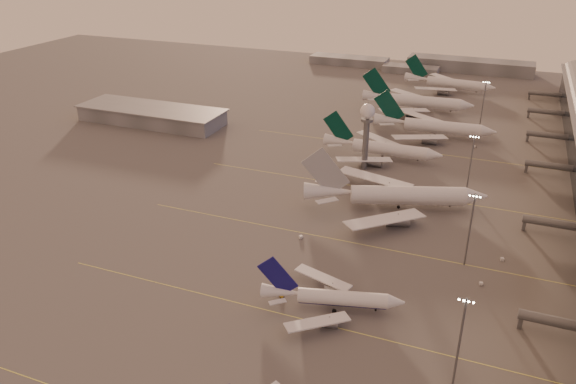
% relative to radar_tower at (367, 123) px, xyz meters
% --- Properties ---
extents(ground, '(700.00, 700.00, 0.00)m').
position_rel_radar_tower_xyz_m(ground, '(-5.00, -120.00, -20.95)').
color(ground, '#545151').
rests_on(ground, ground).
extents(taxiway_markings, '(180.00, 185.25, 0.02)m').
position_rel_radar_tower_xyz_m(taxiway_markings, '(25.00, -64.00, -20.94)').
color(taxiway_markings, '#EBE653').
rests_on(taxiway_markings, ground).
extents(hangar, '(82.00, 27.00, 8.50)m').
position_rel_radar_tower_xyz_m(hangar, '(-125.00, 20.00, -16.63)').
color(hangar, slate).
rests_on(hangar, ground).
extents(radar_tower, '(6.40, 6.40, 31.10)m').
position_rel_radar_tower_xyz_m(radar_tower, '(0.00, 0.00, 0.00)').
color(radar_tower, '#5B5E63').
rests_on(radar_tower, ground).
extents(mast_a, '(3.60, 0.56, 25.00)m').
position_rel_radar_tower_xyz_m(mast_a, '(53.00, -120.00, -7.21)').
color(mast_a, '#5B5E63').
rests_on(mast_a, ground).
extents(mast_b, '(3.60, 0.56, 25.00)m').
position_rel_radar_tower_xyz_m(mast_b, '(50.00, -65.00, -7.21)').
color(mast_b, '#5B5E63').
rests_on(mast_b, ground).
extents(mast_c, '(3.60, 0.56, 25.00)m').
position_rel_radar_tower_xyz_m(mast_c, '(45.00, -10.00, -7.21)').
color(mast_c, '#5B5E63').
rests_on(mast_c, ground).
extents(mast_d, '(3.60, 0.56, 25.00)m').
position_rel_radar_tower_xyz_m(mast_d, '(43.00, 80.00, -7.21)').
color(mast_d, '#5B5E63').
rests_on(mast_d, ground).
extents(distant_horizon, '(165.00, 37.50, 9.00)m').
position_rel_radar_tower_xyz_m(distant_horizon, '(-2.38, 205.14, -17.06)').
color(distant_horizon, slate).
rests_on(distant_horizon, ground).
extents(narrowbody_mid, '(40.26, 31.72, 16.03)m').
position_rel_radar_tower_xyz_m(narrowbody_mid, '(17.78, -102.79, -17.70)').
color(narrowbody_mid, silver).
rests_on(narrowbody_mid, ground).
extents(widebody_white, '(67.27, 53.00, 24.64)m').
position_rel_radar_tower_xyz_m(widebody_white, '(21.11, -34.58, -16.68)').
color(widebody_white, silver).
rests_on(widebody_white, ground).
extents(greentail_a, '(56.28, 45.48, 20.45)m').
position_rel_radar_tower_xyz_m(greentail_a, '(4.37, 14.82, -17.34)').
color(greentail_a, silver).
rests_on(greentail_a, ground).
extents(greentail_b, '(62.04, 50.01, 22.52)m').
position_rel_radar_tower_xyz_m(greentail_b, '(22.07, 54.15, -16.97)').
color(greentail_b, silver).
rests_on(greentail_b, ground).
extents(greentail_c, '(64.97, 52.36, 23.58)m').
position_rel_radar_tower_xyz_m(greentail_c, '(6.28, 96.04, -16.78)').
color(greentail_c, silver).
rests_on(greentail_c, ground).
extents(greentail_d, '(59.67, 47.97, 21.69)m').
position_rel_radar_tower_xyz_m(greentail_d, '(17.81, 148.21, -17.12)').
color(greentail_d, silver).
rests_on(greentail_d, ground).
extents(gsv_tug_mid, '(3.42, 3.45, 0.87)m').
position_rel_radar_tower_xyz_m(gsv_tug_mid, '(2.64, -103.05, -20.50)').
color(gsv_tug_mid, gold).
rests_on(gsv_tug_mid, ground).
extents(gsv_truck_b, '(5.52, 2.94, 2.12)m').
position_rel_radar_tower_xyz_m(gsv_truck_b, '(56.27, -74.96, -19.87)').
color(gsv_truck_b, silver).
rests_on(gsv_truck_b, ground).
extents(gsv_truck_c, '(5.20, 5.58, 2.27)m').
position_rel_radar_tower_xyz_m(gsv_truck_c, '(-3.89, -68.65, -19.79)').
color(gsv_truck_c, silver).
rests_on(gsv_truck_c, ground).
extents(gsv_catering_b, '(5.42, 3.79, 4.08)m').
position_rel_radar_tower_xyz_m(gsv_catering_b, '(61.25, -58.19, -18.91)').
color(gsv_catering_b, silver).
rests_on(gsv_catering_b, ground).
extents(gsv_tug_far, '(3.42, 4.03, 0.99)m').
position_rel_radar_tower_xyz_m(gsv_tug_far, '(20.88, -20.58, -20.44)').
color(gsv_tug_far, silver).
rests_on(gsv_tug_far, ground).
extents(gsv_truck_d, '(3.24, 6.01, 2.30)m').
position_rel_radar_tower_xyz_m(gsv_truck_d, '(-18.39, -1.23, -19.77)').
color(gsv_truck_d, silver).
rests_on(gsv_truck_d, ground).
extents(gsv_tug_hangar, '(3.32, 2.09, 0.93)m').
position_rel_radar_tower_xyz_m(gsv_tug_hangar, '(43.54, 45.00, -20.47)').
color(gsv_tug_hangar, silver).
rests_on(gsv_tug_hangar, ground).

